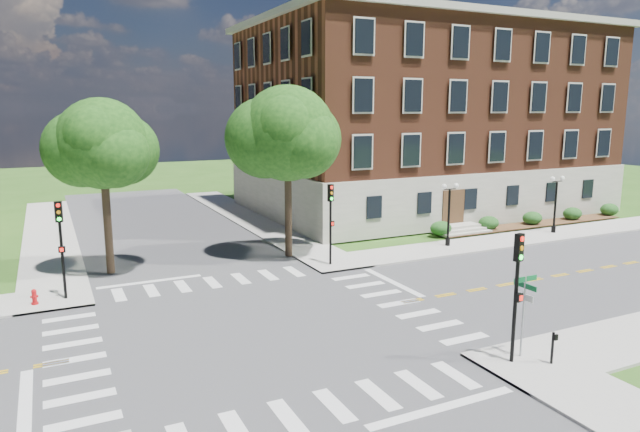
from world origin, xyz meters
name	(u,v)px	position (x,y,z in m)	size (l,w,h in m)	color
ground	(257,328)	(0.00, 0.00, 0.00)	(160.00, 160.00, 0.00)	#2A5217
road_ew	(257,328)	(0.00, 0.00, 0.01)	(90.00, 12.00, 0.01)	#3D3D3F
road_ns	(257,328)	(0.00, 0.00, 0.01)	(12.00, 90.00, 0.01)	#3D3D3F
sidewalk_ne	(377,228)	(15.38, 15.38, 0.06)	(34.00, 34.00, 0.12)	#9E9B93
crosswalk_east	(399,304)	(7.20, 0.00, 0.00)	(2.20, 10.20, 0.02)	silver
stop_bar_east	(393,282)	(8.80, 3.00, 0.00)	(0.40, 5.50, 0.00)	silver
main_building	(421,119)	(24.00, 21.99, 8.34)	(30.60, 22.40, 16.50)	#9C9A8A
shrub_row	(532,226)	(27.00, 10.80, 0.00)	(18.00, 2.00, 1.30)	#194416
tree_c	(102,144)	(-4.75, 11.16, 7.34)	(4.94, 4.94, 9.73)	black
tree_d	(288,134)	(5.78, 10.32, 7.74)	(5.81, 5.81, 10.56)	black
traffic_signal_se	(517,281)	(7.21, -7.40, 3.19)	(0.37, 0.42, 4.80)	black
traffic_signal_ne	(331,214)	(7.23, 7.35, 3.19)	(0.37, 0.43, 4.80)	black
traffic_signal_nw	(61,237)	(-7.22, 7.44, 3.19)	(0.37, 0.42, 4.80)	black
twin_lamp_west	(449,211)	(16.52, 8.13, 2.52)	(1.36, 0.36, 4.23)	black
twin_lamp_east	(556,201)	(26.28, 8.01, 2.52)	(1.36, 0.36, 4.23)	black
street_sign_pole	(524,300)	(7.85, -7.19, 2.31)	(1.10, 1.10, 3.10)	gray
push_button_post	(553,346)	(8.39, -8.17, 0.80)	(0.14, 0.21, 1.20)	black
fire_hydrant	(34,297)	(-8.58, 7.14, 0.46)	(0.35, 0.35, 0.75)	#B30D11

